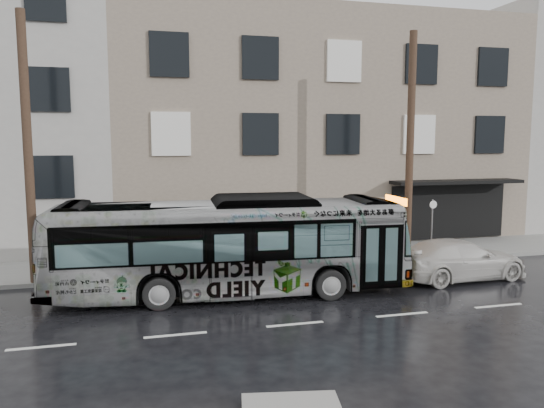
% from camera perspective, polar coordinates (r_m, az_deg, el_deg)
% --- Properties ---
extents(ground, '(120.00, 120.00, 0.00)m').
position_cam_1_polar(ground, '(17.03, 0.00, -10.05)').
color(ground, black).
rests_on(ground, ground).
extents(sidewalk, '(90.00, 3.60, 0.15)m').
position_cam_1_polar(sidewalk, '(21.62, -3.26, -6.14)').
color(sidewalk, gray).
rests_on(sidewalk, ground).
extents(building_taupe, '(20.00, 12.00, 11.00)m').
position_cam_1_polar(building_taupe, '(29.87, 3.25, 7.98)').
color(building_taupe, gray).
rests_on(building_taupe, ground).
extents(utility_pole_front, '(0.30, 0.30, 9.00)m').
position_cam_1_polar(utility_pole_front, '(21.79, 14.62, 5.89)').
color(utility_pole_front, '#412D20').
rests_on(utility_pole_front, sidewalk).
extents(utility_pole_rear, '(0.30, 0.30, 9.00)m').
position_cam_1_polar(utility_pole_rear, '(19.37, -24.78, 5.35)').
color(utility_pole_rear, '#412D20').
rests_on(utility_pole_rear, sidewalk).
extents(sign_post, '(0.06, 0.06, 2.40)m').
position_cam_1_polar(sign_post, '(22.64, 16.80, -2.55)').
color(sign_post, slate).
rests_on(sign_post, sidewalk).
extents(bus, '(11.57, 3.40, 3.18)m').
position_cam_1_polar(bus, '(17.03, -4.61, -4.54)').
color(bus, '#B2B2B2').
rests_on(bus, ground).
extents(white_sedan, '(5.06, 2.34, 1.43)m').
position_cam_1_polar(white_sedan, '(20.19, 19.49, -5.63)').
color(white_sedan, '#BCB8B3').
rests_on(white_sedan, ground).
extents(slush_pile, '(1.91, 1.11, 0.18)m').
position_cam_1_polar(slush_pile, '(10.47, 2.03, -20.94)').
color(slush_pile, gray).
rests_on(slush_pile, ground).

